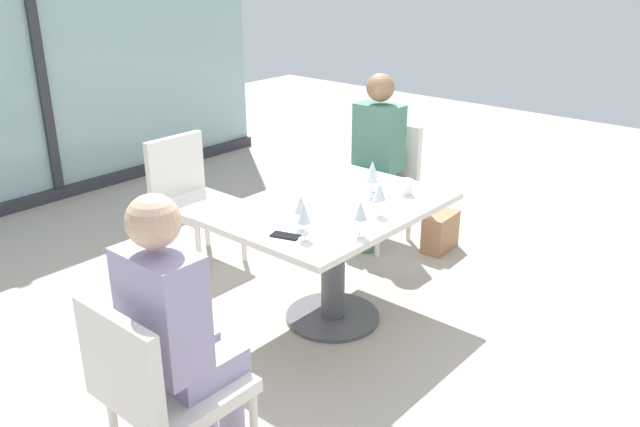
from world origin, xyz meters
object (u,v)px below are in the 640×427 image
object	(u,v)px
chair_far_right	(381,175)
cell_phone_on_table	(285,236)
wine_glass_5	(372,175)
wine_glass_2	(301,205)
wine_glass_4	(372,170)
chair_side_end	(159,384)
handbag_1	(440,232)
person_side_end	(177,327)
wine_glass_1	(360,211)
person_far_right	(373,152)
dining_table_main	(333,234)
wine_glass_3	(304,215)
chair_near_window	(191,193)
coffee_cup	(406,187)
wine_glass_0	(380,192)

from	to	relation	value
chair_far_right	cell_phone_on_table	bearing A→B (deg)	-159.98
wine_glass_5	cell_phone_on_table	size ratio (longest dim) A/B	1.28
wine_glass_2	wine_glass_4	xyz separation A→B (m)	(0.69, 0.07, 0.00)
chair_far_right	wine_glass_2	world-z (taller)	wine_glass_2
chair_side_end	chair_far_right	bearing A→B (deg)	17.79
wine_glass_4	handbag_1	size ratio (longest dim) A/B	0.62
person_side_end	wine_glass_5	bearing A→B (deg)	9.04
person_side_end	wine_glass_1	distance (m)	1.11
wine_glass_2	person_far_right	bearing A→B (deg)	22.74
chair_far_right	wine_glass_1	xyz separation A→B (m)	(-1.42, -0.88, 0.37)
dining_table_main	wine_glass_3	distance (m)	0.59
wine_glass_2	wine_glass_3	size ratio (longest dim) A/B	1.00
person_far_right	wine_glass_1	bearing A→B (deg)	-146.08
chair_near_window	person_side_end	bearing A→B (deg)	-129.81
wine_glass_3	person_side_end	bearing A→B (deg)	-170.94
chair_far_right	chair_near_window	distance (m)	1.40
wine_glass_3	coffee_cup	size ratio (longest dim) A/B	2.06
person_side_end	wine_glass_4	bearing A→B (deg)	10.47
chair_side_end	chair_far_right	xyz separation A→B (m)	(2.63, 0.84, 0.00)
person_side_end	wine_glass_1	world-z (taller)	person_side_end
coffee_cup	wine_glass_2	bearing A→B (deg)	171.58
dining_table_main	person_side_end	size ratio (longest dim) A/B	1.03
chair_near_window	coffee_cup	distance (m)	1.57
cell_phone_on_table	wine_glass_3	bearing A→B (deg)	-88.37
cell_phone_on_table	person_side_end	bearing A→B (deg)	177.19
wine_glass_3	cell_phone_on_table	xyz separation A→B (m)	(-0.03, 0.09, -0.13)
wine_glass_3	coffee_cup	xyz separation A→B (m)	(0.87, -0.02, -0.09)
wine_glass_3	wine_glass_5	world-z (taller)	same
person_far_right	chair_far_right	bearing A→B (deg)	0.00
wine_glass_0	wine_glass_2	distance (m)	0.45
dining_table_main	coffee_cup	bearing A→B (deg)	-27.66
cell_phone_on_table	wine_glass_0	bearing A→B (deg)	-37.57
chair_far_right	handbag_1	size ratio (longest dim) A/B	2.90
wine_glass_1	wine_glass_3	xyz separation A→B (m)	(-0.21, 0.18, 0.00)
handbag_1	wine_glass_5	bearing A→B (deg)	-177.05
dining_table_main	coffee_cup	distance (m)	0.51
wine_glass_5	handbag_1	world-z (taller)	wine_glass_5
chair_near_window	wine_glass_0	distance (m)	1.61
wine_glass_3	wine_glass_4	size ratio (longest dim) A/B	1.00
person_side_end	handbag_1	xyz separation A→B (m)	(2.62, 0.37, -0.56)
chair_side_end	wine_glass_1	bearing A→B (deg)	-1.92
wine_glass_3	coffee_cup	distance (m)	0.87
chair_near_window	coffee_cup	world-z (taller)	chair_near_window
dining_table_main	person_side_end	bearing A→B (deg)	-165.95
wine_glass_1	handbag_1	distance (m)	1.73
coffee_cup	wine_glass_3	bearing A→B (deg)	178.90
chair_side_end	handbag_1	xyz separation A→B (m)	(2.72, 0.37, -0.36)
wine_glass_5	chair_far_right	bearing A→B (deg)	32.36
cell_phone_on_table	chair_far_right	bearing A→B (deg)	1.74
chair_near_window	wine_glass_3	bearing A→B (deg)	-107.42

